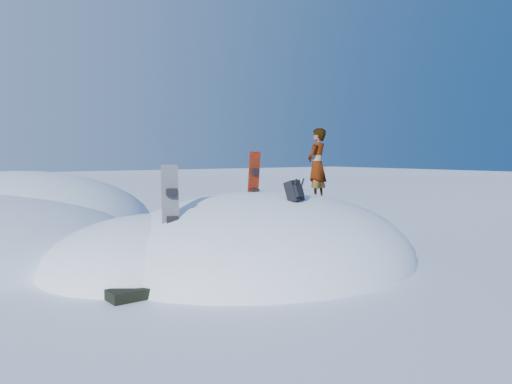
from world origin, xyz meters
TOP-DOWN VIEW (x-y plane):
  - ground at (0.00, 0.00)m, footprint 120.00×120.00m
  - snow_mound at (-0.17, 0.24)m, footprint 8.00×6.00m
  - rock_outcrop at (3.72, 3.01)m, footprint 4.68×4.41m
  - snowboard_red at (-0.16, 0.07)m, footprint 0.26×0.19m
  - snowboard_dark at (-2.30, -0.39)m, footprint 0.40×0.39m
  - backpack at (-0.03, -1.12)m, footprint 0.37×0.43m
  - gear_pile at (-3.35, -1.06)m, footprint 0.78×0.59m
  - person at (1.87, 0.35)m, footprint 0.74×0.62m

SIDE VIEW (x-z plane):
  - ground at x=0.00m, z-range 0.00..0.00m
  - snow_mound at x=-0.17m, z-range -1.50..1.50m
  - rock_outcrop at x=3.72m, z-range -0.82..0.85m
  - gear_pile at x=-3.35m, z-range 0.00..0.21m
  - snowboard_dark at x=-2.30m, z-range 0.48..2.11m
  - backpack at x=-0.03m, z-range 1.32..1.81m
  - snowboard_red at x=-0.16m, z-range 0.95..2.36m
  - person at x=1.87m, z-range 1.18..2.90m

